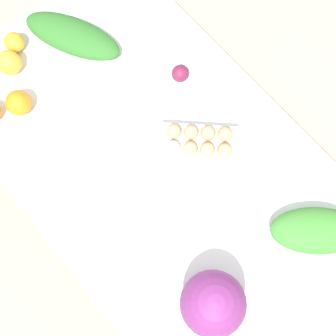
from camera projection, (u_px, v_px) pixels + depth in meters
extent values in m
plane|color=#C6B289|center=(168.00, 218.00, 2.16)|extent=(8.00, 8.00, 0.00)
cube|color=silver|center=(168.00, 171.00, 1.43)|extent=(1.47, 0.81, 0.03)
cylinder|color=brown|center=(128.00, 34.00, 2.02)|extent=(0.06, 0.06, 0.75)
sphere|color=#7A2D75|center=(213.00, 304.00, 1.22)|extent=(0.18, 0.18, 0.18)
cube|color=#B7B7B2|center=(198.00, 146.00, 1.41)|extent=(0.25, 0.25, 0.06)
sphere|color=tan|center=(225.00, 134.00, 1.37)|extent=(0.04, 0.04, 0.04)
sphere|color=tan|center=(208.00, 133.00, 1.38)|extent=(0.04, 0.04, 0.04)
sphere|color=tan|center=(191.00, 132.00, 1.38)|extent=(0.04, 0.04, 0.04)
sphere|color=tan|center=(174.00, 131.00, 1.38)|extent=(0.04, 0.04, 0.04)
sphere|color=tan|center=(225.00, 151.00, 1.36)|extent=(0.04, 0.04, 0.04)
sphere|color=tan|center=(207.00, 150.00, 1.36)|extent=(0.04, 0.04, 0.04)
sphere|color=tan|center=(190.00, 149.00, 1.36)|extent=(0.04, 0.04, 0.04)
sphere|color=white|center=(173.00, 148.00, 1.36)|extent=(0.04, 0.04, 0.04)
ellipsoid|color=#3D8433|center=(317.00, 231.00, 1.32)|extent=(0.28, 0.29, 0.08)
ellipsoid|color=#2D6B28|center=(72.00, 36.00, 1.51)|extent=(0.36, 0.26, 0.08)
sphere|color=maroon|center=(180.00, 73.00, 1.48)|extent=(0.06, 0.06, 0.06)
sphere|color=#F9A833|center=(9.00, 63.00, 1.48)|extent=(0.08, 0.08, 0.08)
sphere|color=orange|center=(18.00, 103.00, 1.44)|extent=(0.08, 0.08, 0.08)
sphere|color=orange|center=(14.00, 42.00, 1.51)|extent=(0.07, 0.07, 0.07)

